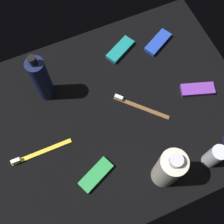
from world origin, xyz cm
name	(u,v)px	position (x,y,z in cm)	size (l,w,h in cm)	color
ground_plane	(112,116)	(0.00, 0.00, -0.60)	(84.00, 64.00, 1.20)	black
lotion_bottle	(41,79)	(-15.67, 15.23, 9.03)	(5.24, 5.24, 20.31)	#171E47
bodywash_bottle	(168,169)	(6.02, -22.31, 8.90)	(6.76, 6.76, 19.46)	silver
deodorant_stick	(214,157)	(19.99, -23.80, 5.04)	(4.20, 4.20, 10.08)	silver
toothbrush_brown	(138,106)	(8.53, -0.38, 0.61)	(13.38, 13.77, 2.10)	brown
toothbrush_yellow	(38,153)	(-24.35, -2.37, 0.61)	(18.01, 1.34, 2.10)	yellow
snack_bar_teal	(120,50)	(11.81, 20.38, 0.75)	(10.40, 4.00, 1.50)	teal
snack_bar_purple	(197,89)	(28.11, -2.79, 0.75)	(10.40, 4.00, 1.50)	purple
snack_bar_green	(96,175)	(-11.33, -14.86, 0.75)	(10.40, 4.00, 1.50)	green
snack_bar_blue	(158,42)	(24.67, 17.98, 0.75)	(10.40, 4.00, 1.50)	blue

